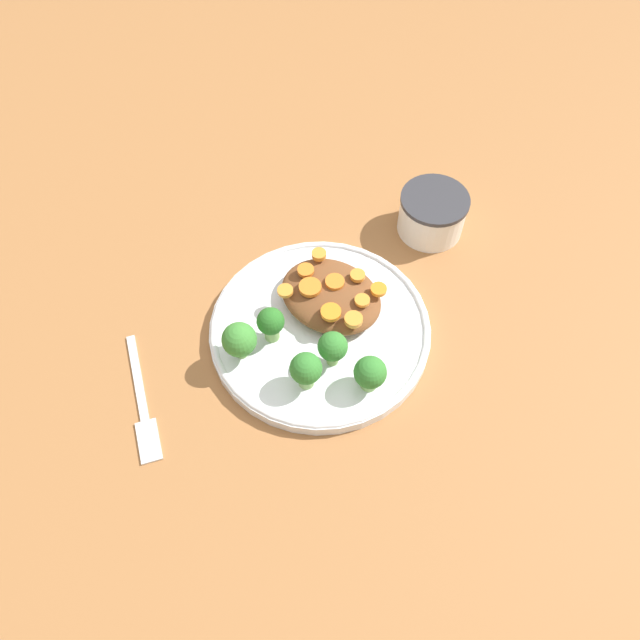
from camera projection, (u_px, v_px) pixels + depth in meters
ground_plane at (320, 334)px, 0.78m from camera, size 4.00×4.00×0.00m
plate at (320, 329)px, 0.77m from camera, size 0.27×0.27×0.02m
dip_bowl at (433, 212)px, 0.85m from camera, size 0.09×0.09×0.06m
stew_mound at (331, 296)px, 0.77m from camera, size 0.13×0.11×0.03m
broccoli_floret_0 at (271, 323)px, 0.73m from camera, size 0.03×0.03×0.05m
broccoli_floret_1 at (239, 340)px, 0.72m from camera, size 0.04×0.04×0.05m
broccoli_floret_2 at (306, 370)px, 0.70m from camera, size 0.04×0.04×0.05m
broccoli_floret_3 at (370, 373)px, 0.70m from camera, size 0.04×0.04×0.05m
broccoli_floret_4 at (333, 347)px, 0.71m from camera, size 0.04×0.04×0.05m
carrot_slice_0 at (358, 275)px, 0.77m from camera, size 0.02×0.02×0.01m
carrot_slice_1 at (331, 312)px, 0.74m from camera, size 0.02×0.02×0.01m
carrot_slice_2 at (319, 254)px, 0.79m from camera, size 0.02×0.02×0.01m
carrot_slice_3 at (362, 300)px, 0.75m from camera, size 0.02×0.02×0.00m
carrot_slice_4 at (310, 287)px, 0.76m from camera, size 0.03×0.03×0.01m
carrot_slice_5 at (306, 270)px, 0.77m from camera, size 0.02×0.02×0.01m
carrot_slice_6 at (335, 282)px, 0.76m from camera, size 0.02×0.02×0.00m
carrot_slice_7 at (285, 291)px, 0.76m from camera, size 0.02×0.02×0.00m
carrot_slice_8 at (379, 289)px, 0.76m from camera, size 0.02×0.02×0.01m
carrot_slice_9 at (354, 319)px, 0.73m from camera, size 0.02×0.02×0.01m
fork at (143, 408)px, 0.72m from camera, size 0.15×0.12×0.01m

